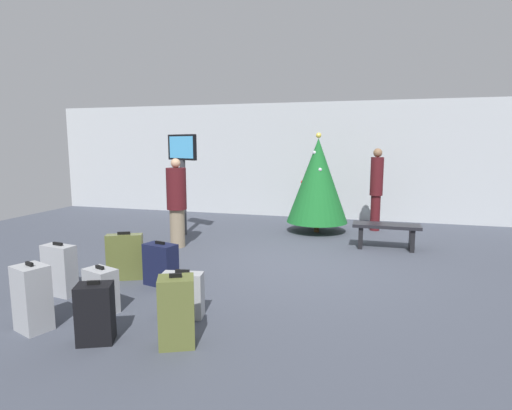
% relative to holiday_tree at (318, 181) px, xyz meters
% --- Properties ---
extents(ground_plane, '(16.00, 16.00, 0.00)m').
position_rel_holiday_tree_xyz_m(ground_plane, '(-0.05, -2.65, -1.16)').
color(ground_plane, '#424754').
extents(back_wall, '(16.00, 0.20, 3.05)m').
position_rel_holiday_tree_xyz_m(back_wall, '(-0.05, 1.89, 0.36)').
color(back_wall, '#B7BCC1').
rests_on(back_wall, ground_plane).
extents(holiday_tree, '(1.35, 1.35, 2.21)m').
position_rel_holiday_tree_xyz_m(holiday_tree, '(0.00, 0.00, 0.00)').
color(holiday_tree, '#4C3319').
rests_on(holiday_tree, ground_plane).
extents(flight_info_kiosk, '(0.80, 0.42, 2.17)m').
position_rel_holiday_tree_xyz_m(flight_info_kiosk, '(-2.75, -1.09, 0.34)').
color(flight_info_kiosk, '#333338').
rests_on(flight_info_kiosk, ground_plane).
extents(waiting_bench, '(1.23, 0.44, 0.48)m').
position_rel_holiday_tree_xyz_m(waiting_bench, '(1.46, -1.17, -0.81)').
color(waiting_bench, black).
rests_on(waiting_bench, ground_plane).
extents(traveller_0, '(0.52, 0.52, 1.70)m').
position_rel_holiday_tree_xyz_m(traveller_0, '(-2.40, -2.09, -0.27)').
color(traveller_0, gray).
rests_on(traveller_0, ground_plane).
extents(traveller_1, '(0.35, 0.35, 1.87)m').
position_rel_holiday_tree_xyz_m(traveller_1, '(1.26, 0.54, -0.16)').
color(traveller_1, '#4C1419').
rests_on(traveller_1, ground_plane).
extents(suitcase_0, '(0.50, 0.36, 0.63)m').
position_rel_holiday_tree_xyz_m(suitcase_0, '(-1.64, -4.14, -0.87)').
color(suitcase_0, '#141938').
rests_on(suitcase_0, ground_plane).
extents(suitcase_1, '(0.43, 0.35, 0.57)m').
position_rel_holiday_tree_xyz_m(suitcase_1, '(-1.84, -5.20, -0.90)').
color(suitcase_1, '#9EA0A5').
rests_on(suitcase_1, ground_plane).
extents(suitcase_2, '(0.49, 0.27, 0.56)m').
position_rel_holiday_tree_xyz_m(suitcase_2, '(-0.86, -5.05, -0.90)').
color(suitcase_2, '#9EA0A5').
rests_on(suitcase_2, ground_plane).
extents(suitcase_3, '(0.47, 0.27, 0.71)m').
position_rel_holiday_tree_xyz_m(suitcase_3, '(-2.72, -4.85, -0.83)').
color(suitcase_3, '#9EA0A5').
rests_on(suitcase_3, ground_plane).
extents(suitcase_4, '(0.54, 0.37, 0.71)m').
position_rel_holiday_tree_xyz_m(suitcase_4, '(-2.27, -4.05, -0.83)').
color(suitcase_4, '#59602D').
rests_on(suitcase_4, ground_plane).
extents(suitcase_5, '(0.43, 0.40, 0.73)m').
position_rel_holiday_tree_xyz_m(suitcase_5, '(-0.62, -5.69, -0.81)').
color(suitcase_5, '#59602D').
rests_on(suitcase_5, ground_plane).
extents(suitcase_6, '(0.41, 0.38, 0.75)m').
position_rel_holiday_tree_xyz_m(suitcase_6, '(-2.25, -5.80, -0.81)').
color(suitcase_6, '#9EA0A5').
rests_on(suitcase_6, ground_plane).
extents(suitcase_7, '(0.42, 0.37, 0.64)m').
position_rel_holiday_tree_xyz_m(suitcase_7, '(-1.43, -5.85, -0.86)').
color(suitcase_7, black).
rests_on(suitcase_7, ground_plane).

